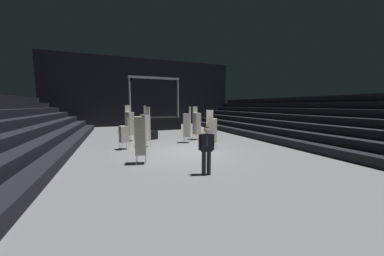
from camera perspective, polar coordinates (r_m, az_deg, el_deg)
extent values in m
cube|color=slate|center=(10.60, -0.45, -7.17)|extent=(22.00, 30.00, 0.10)
cube|color=black|center=(24.93, -13.11, 9.99)|extent=(22.00, 0.30, 8.00)
cube|color=black|center=(11.12, -33.80, -6.21)|extent=(0.75, 24.00, 0.45)
cube|color=black|center=(11.22, -37.70, -4.03)|extent=(0.75, 24.00, 0.45)
cube|color=black|center=(11.40, -41.48, -1.88)|extent=(0.75, 24.00, 0.45)
cube|color=black|center=(14.63, 21.07, -2.67)|extent=(0.75, 24.00, 0.45)
cube|color=black|center=(15.08, 23.24, -0.77)|extent=(0.75, 24.00, 0.45)
cube|color=black|center=(15.57, 25.28, 1.02)|extent=(0.75, 24.00, 0.45)
cube|color=black|center=(16.09, 27.20, 2.69)|extent=(0.75, 24.00, 0.45)
cube|color=black|center=(16.64, 28.99, 4.25)|extent=(0.75, 24.00, 0.45)
cube|color=black|center=(17.22, 30.68, 5.71)|extent=(0.75, 24.00, 0.45)
cube|color=black|center=(17.82, 32.26, 7.06)|extent=(0.75, 24.00, 0.45)
cube|color=black|center=(20.65, -11.09, 1.35)|extent=(5.16, 2.55, 1.23)
cylinder|color=#9EA0A8|center=(19.27, -17.59, 8.34)|extent=(0.16, 0.16, 3.85)
cylinder|color=#9EA0A8|center=(20.14, -4.11, 8.55)|extent=(0.16, 0.16, 3.85)
cube|color=#9EA0A8|center=(19.73, -10.83, 14.10)|extent=(4.86, 0.20, 0.20)
cylinder|color=black|center=(19.42, -17.02, 13.40)|extent=(0.18, 0.18, 0.22)
cylinder|color=black|center=(19.59, -12.86, 13.46)|extent=(0.18, 0.18, 0.22)
cylinder|color=black|center=(19.85, -8.79, 13.46)|extent=(0.18, 0.18, 0.22)
cylinder|color=black|center=(20.20, -4.85, 13.39)|extent=(0.18, 0.18, 0.22)
cylinder|color=black|center=(7.14, 4.89, -10.06)|extent=(0.15, 0.15, 0.87)
cylinder|color=black|center=(7.11, 3.44, -10.12)|extent=(0.15, 0.15, 0.87)
cube|color=silver|center=(6.89, 4.31, -4.31)|extent=(0.20, 0.15, 0.62)
cube|color=black|center=(6.95, 4.22, -4.21)|extent=(0.45, 0.33, 0.62)
cube|color=navy|center=(6.82, 4.39, -3.79)|extent=(0.06, 0.03, 0.39)
cylinder|color=black|center=(6.99, 6.12, -4.07)|extent=(0.12, 0.12, 0.57)
cylinder|color=black|center=(6.91, 2.30, -4.16)|extent=(0.12, 0.12, 0.57)
sphere|color=#DBAD89|center=(6.88, 4.25, -0.54)|extent=(0.20, 0.20, 0.20)
sphere|color=black|center=(6.87, 4.26, -0.08)|extent=(0.17, 0.17, 0.17)
cylinder|color=#B2B5BA|center=(11.53, -19.59, -5.15)|extent=(0.02, 0.02, 0.40)
cylinder|color=#B2B5BA|center=(11.89, -20.21, -4.83)|extent=(0.02, 0.02, 0.40)
cylinder|color=#B2B5BA|center=(11.66, -17.83, -4.96)|extent=(0.02, 0.02, 0.40)
cylinder|color=#B2B5BA|center=(12.01, -18.49, -4.65)|extent=(0.02, 0.02, 0.40)
cube|color=#B7B2A3|center=(11.73, -19.08, -3.74)|extent=(0.55, 0.55, 0.08)
cube|color=#B7B2A3|center=(11.71, -19.09, -3.33)|extent=(0.55, 0.55, 0.08)
cube|color=#B7B2A3|center=(11.70, -19.11, -2.92)|extent=(0.55, 0.55, 0.08)
cube|color=#B7B2A3|center=(11.69, -19.12, -2.51)|extent=(0.55, 0.55, 0.08)
cube|color=#B7B2A3|center=(11.67, -19.14, -2.09)|extent=(0.55, 0.55, 0.08)
cube|color=#B7B2A3|center=(11.66, -19.16, -1.68)|extent=(0.55, 0.55, 0.08)
cube|color=#B7B2A3|center=(11.65, -19.17, -1.27)|extent=(0.55, 0.55, 0.08)
cube|color=#B7B2A3|center=(11.64, -19.19, -0.85)|extent=(0.55, 0.55, 0.08)
cube|color=#B7B2A3|center=(11.63, -19.20, -0.44)|extent=(0.55, 0.55, 0.08)
cube|color=#B7B2A3|center=(11.62, -19.22, -0.02)|extent=(0.55, 0.55, 0.08)
cube|color=#B7B2A3|center=(11.61, -19.24, 0.39)|extent=(0.55, 0.55, 0.08)
cube|color=#B7B2A3|center=(11.65, -18.39, 1.79)|extent=(0.17, 0.40, 0.46)
cylinder|color=#B2B5BA|center=(8.58, -15.89, -9.04)|extent=(0.02, 0.02, 0.40)
cylinder|color=#B2B5BA|center=(8.95, -15.62, -8.39)|extent=(0.02, 0.02, 0.40)
cylinder|color=#B2B5BA|center=(8.55, -13.33, -9.03)|extent=(0.02, 0.02, 0.40)
cylinder|color=#B2B5BA|center=(8.91, -13.17, -8.37)|extent=(0.02, 0.02, 0.40)
cube|color=#B7B2A3|center=(8.69, -14.55, -7.16)|extent=(0.52, 0.52, 0.08)
cube|color=#B7B2A3|center=(8.67, -14.57, -6.61)|extent=(0.52, 0.52, 0.08)
cube|color=#B7B2A3|center=(8.65, -14.58, -6.07)|extent=(0.52, 0.52, 0.08)
cube|color=#B7B2A3|center=(8.63, -14.60, -5.52)|extent=(0.52, 0.52, 0.08)
cube|color=#B7B2A3|center=(8.61, -14.62, -4.96)|extent=(0.52, 0.52, 0.08)
cube|color=#B7B2A3|center=(8.60, -14.63, -4.41)|extent=(0.52, 0.52, 0.08)
cube|color=#B7B2A3|center=(8.58, -14.65, -3.85)|extent=(0.52, 0.52, 0.08)
cube|color=#B7B2A3|center=(8.56, -14.67, -3.29)|extent=(0.52, 0.52, 0.08)
cube|color=#B7B2A3|center=(8.55, -14.68, -2.73)|extent=(0.52, 0.52, 0.08)
cube|color=#B7B2A3|center=(8.54, -14.70, -2.17)|extent=(0.52, 0.52, 0.08)
cube|color=#B7B2A3|center=(8.53, -14.72, -1.60)|extent=(0.52, 0.52, 0.08)
cube|color=#B7B2A3|center=(8.51, -14.73, -1.04)|extent=(0.52, 0.52, 0.08)
cube|color=#B7B2A3|center=(8.50, -14.75, -0.47)|extent=(0.52, 0.52, 0.08)
cube|color=#B7B2A3|center=(8.49, -14.77, 0.10)|extent=(0.52, 0.52, 0.08)
cube|color=#B7B2A3|center=(8.48, -14.78, 0.67)|extent=(0.52, 0.52, 0.08)
cube|color=#B7B2A3|center=(8.48, -14.80, 1.24)|extent=(0.52, 0.52, 0.08)
cube|color=#B7B2A3|center=(8.47, -14.82, 1.81)|extent=(0.52, 0.52, 0.08)
cube|color=#B7B2A3|center=(8.46, -14.84, 2.39)|extent=(0.52, 0.52, 0.08)
cube|color=#B7B2A3|center=(8.46, -14.85, 2.96)|extent=(0.52, 0.52, 0.08)
cube|color=#B7B2A3|center=(8.43, -13.58, 4.84)|extent=(0.13, 0.41, 0.46)
cylinder|color=#B2B5BA|center=(11.89, -13.56, -4.60)|extent=(0.02, 0.02, 0.40)
cylinder|color=#B2B5BA|center=(12.21, -14.50, -4.33)|extent=(0.02, 0.02, 0.40)
cylinder|color=#B2B5BA|center=(12.09, -12.03, -4.37)|extent=(0.02, 0.02, 0.40)
cylinder|color=#B2B5BA|center=(12.41, -13.00, -4.12)|extent=(0.02, 0.02, 0.40)
cube|color=#B7B2A3|center=(12.11, -13.30, -3.23)|extent=(0.58, 0.58, 0.08)
cube|color=#B7B2A3|center=(12.09, -13.31, -2.83)|extent=(0.58, 0.58, 0.08)
cube|color=#B7B2A3|center=(12.08, -13.32, -2.43)|extent=(0.58, 0.58, 0.08)
cube|color=#B7B2A3|center=(12.07, -13.34, -2.03)|extent=(0.58, 0.58, 0.08)
cube|color=#B7B2A3|center=(12.06, -13.35, -1.64)|extent=(0.58, 0.58, 0.08)
cube|color=#B7B2A3|center=(12.04, -13.36, -1.24)|extent=(0.58, 0.58, 0.08)
cube|color=#B7B2A3|center=(12.03, -13.37, -0.83)|extent=(0.58, 0.58, 0.08)
cube|color=#B7B2A3|center=(12.02, -13.38, -0.43)|extent=(0.58, 0.58, 0.08)
cube|color=#B7B2A3|center=(12.01, -13.39, -0.03)|extent=(0.58, 0.58, 0.08)
cube|color=#B7B2A3|center=(12.00, -13.40, 0.37)|extent=(0.58, 0.58, 0.08)
cube|color=#B7B2A3|center=(11.99, -13.41, 0.78)|extent=(0.58, 0.58, 0.08)
cube|color=#B7B2A3|center=(11.99, -13.42, 1.18)|extent=(0.58, 0.58, 0.08)
cube|color=#B7B2A3|center=(11.98, -13.43, 1.58)|extent=(0.58, 0.58, 0.08)
cube|color=#B7B2A3|center=(11.97, -13.44, 1.99)|extent=(0.58, 0.58, 0.08)
cube|color=#B7B2A3|center=(11.96, -13.46, 2.40)|extent=(0.58, 0.58, 0.08)
cube|color=#B7B2A3|center=(11.96, -13.47, 2.80)|extent=(0.58, 0.58, 0.08)
cube|color=#B7B2A3|center=(11.95, -13.48, 3.21)|extent=(0.58, 0.58, 0.08)
cube|color=#B7B2A3|center=(11.95, -13.49, 3.62)|extent=(0.58, 0.58, 0.08)
cube|color=#B7B2A3|center=(12.04, -12.73, 4.96)|extent=(0.21, 0.39, 0.46)
cylinder|color=#B2B5BA|center=(14.29, -16.39, -2.81)|extent=(0.02, 0.02, 0.40)
cylinder|color=#B2B5BA|center=(14.06, -17.59, -3.00)|extent=(0.02, 0.02, 0.40)
cylinder|color=#B2B5BA|center=(14.59, -17.33, -2.65)|extent=(0.02, 0.02, 0.40)
cylinder|color=#B2B5BA|center=(14.36, -18.52, -2.84)|extent=(0.02, 0.02, 0.40)
cube|color=#B7B2A3|center=(14.29, -17.49, -1.86)|extent=(0.61, 0.61, 0.08)
cube|color=#B7B2A3|center=(14.27, -17.50, -1.53)|extent=(0.61, 0.61, 0.08)
cube|color=#B7B2A3|center=(14.26, -17.51, -1.19)|extent=(0.61, 0.61, 0.08)
cube|color=#B7B2A3|center=(14.25, -17.53, -0.85)|extent=(0.61, 0.61, 0.08)
cube|color=#B7B2A3|center=(14.24, -17.54, -0.51)|extent=(0.61, 0.61, 0.08)
cube|color=#B7B2A3|center=(14.23, -17.55, -0.17)|extent=(0.61, 0.61, 0.08)
cube|color=#B7B2A3|center=(14.22, -17.56, 0.17)|extent=(0.61, 0.61, 0.08)
cube|color=#B7B2A3|center=(14.21, -17.57, 0.51)|extent=(0.61, 0.61, 0.08)
cube|color=#B7B2A3|center=(14.20, -17.59, 0.85)|extent=(0.61, 0.61, 0.08)
cube|color=#B7B2A3|center=(14.20, -17.60, 1.19)|extent=(0.61, 0.61, 0.08)
cube|color=#B7B2A3|center=(14.19, -17.61, 1.53)|extent=(0.61, 0.61, 0.08)
cube|color=#B7B2A3|center=(14.18, -17.62, 1.87)|extent=(0.61, 0.61, 0.08)
cube|color=#B7B2A3|center=(14.18, -17.63, 2.22)|extent=(0.61, 0.61, 0.08)
cube|color=#B7B2A3|center=(14.17, -17.65, 2.56)|extent=(0.61, 0.61, 0.08)
cube|color=#B7B2A3|center=(14.16, -17.66, 2.90)|extent=(0.61, 0.61, 0.08)
cube|color=#B7B2A3|center=(14.16, -17.67, 3.25)|extent=(0.61, 0.61, 0.08)
cube|color=#B7B2A3|center=(14.15, -17.68, 3.59)|extent=(0.61, 0.61, 0.08)
cube|color=#B7B2A3|center=(14.15, -17.70, 3.93)|extent=(0.61, 0.61, 0.08)
cube|color=#B7B2A3|center=(14.15, -17.71, 4.28)|extent=(0.61, 0.61, 0.08)
cube|color=#B7B2A3|center=(14.29, -18.23, 5.37)|extent=(0.36, 0.27, 0.46)
cylinder|color=#B2B5BA|center=(11.41, 5.34, -4.92)|extent=(0.02, 0.02, 0.40)
cylinder|color=#B2B5BA|center=(11.21, 6.99, -5.15)|extent=(0.02, 0.02, 0.40)
cylinder|color=#B2B5BA|center=(11.09, 4.28, -5.24)|extent=(0.02, 0.02, 0.40)
cylinder|color=#B2B5BA|center=(10.89, 5.96, -5.48)|extent=(0.02, 0.02, 0.40)
cube|color=#B7B2A3|center=(11.10, 5.66, -3.97)|extent=(0.60, 0.60, 0.08)
cube|color=#B7B2A3|center=(11.09, 5.66, -3.54)|extent=(0.60, 0.60, 0.08)
cube|color=#B7B2A3|center=(11.07, 5.67, -3.10)|extent=(0.60, 0.60, 0.08)
cube|color=#B7B2A3|center=(11.06, 5.67, -2.67)|extent=(0.60, 0.60, 0.08)
cube|color=#B7B2A3|center=(11.05, 5.68, -2.24)|extent=(0.60, 0.60, 0.08)
cube|color=#B7B2A3|center=(11.03, 5.68, -1.80)|extent=(0.60, 0.60, 0.08)
cube|color=#B7B2A3|center=(11.02, 5.69, -1.36)|extent=(0.60, 0.60, 0.08)
cube|color=#B7B2A3|center=(11.01, 5.69, -0.92)|extent=(0.60, 0.60, 0.08)
cube|color=#B7B2A3|center=(11.00, 5.70, -0.49)|extent=(0.60, 0.60, 0.08)
cube|color=#B7B2A3|center=(10.99, 5.70, -0.05)|extent=(0.60, 0.60, 0.08)
cube|color=#B7B2A3|center=(10.98, 5.71, 0.39)|extent=(0.60, 0.60, 0.08)
cube|color=#B7B2A3|center=(10.97, 5.71, 0.84)|extent=(0.60, 0.60, 0.08)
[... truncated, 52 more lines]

